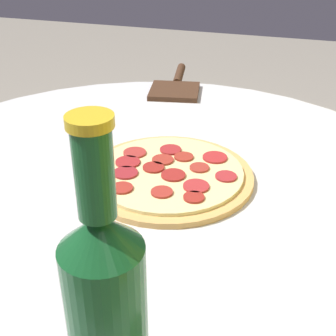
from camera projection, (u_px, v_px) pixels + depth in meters
name	position (u px, v px, depth m)	size (l,w,h in m)	color
table	(150.00, 270.00, 0.86)	(1.03, 1.03, 0.71)	silver
pizza	(168.00, 174.00, 0.78)	(0.29, 0.29, 0.02)	tan
beer_bottle	(106.00, 307.00, 0.39)	(0.07, 0.07, 0.28)	#144C23
pizza_paddle	(176.00, 86.00, 1.17)	(0.26, 0.14, 0.02)	#422819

